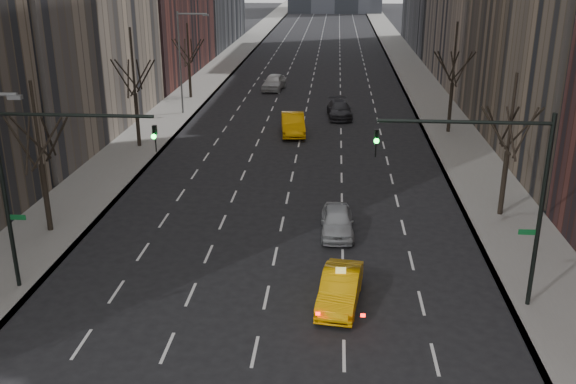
# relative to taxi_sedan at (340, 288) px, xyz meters

# --- Properties ---
(sidewalk_left) EXTENTS (4.50, 320.00, 0.15)m
(sidewalk_left) POSITION_rel_taxi_sedan_xyz_m (-15.35, 58.30, -0.64)
(sidewalk_left) COLOR slate
(sidewalk_left) RESTS_ON ground
(sidewalk_right) EXTENTS (4.50, 320.00, 0.15)m
(sidewalk_right) POSITION_rel_taxi_sedan_xyz_m (9.15, 58.30, -0.64)
(sidewalk_right) COLOR slate
(sidewalk_right) RESTS_ON ground
(tree_lw_b) EXTENTS (3.36, 3.50, 7.82)m
(tree_lw_b) POSITION_rel_taxi_sedan_xyz_m (-15.10, 6.30, 3.00)
(tree_lw_b) COLOR black
(tree_lw_b) RESTS_ON ground
(tree_lw_c) EXTENTS (3.36, 3.50, 8.74)m
(tree_lw_c) POSITION_rel_taxi_sedan_xyz_m (-15.10, 22.30, 3.32)
(tree_lw_c) COLOR black
(tree_lw_c) RESTS_ON ground
(tree_lw_d) EXTENTS (3.36, 3.50, 7.36)m
(tree_lw_d) POSITION_rel_taxi_sedan_xyz_m (-15.10, 40.30, 2.85)
(tree_lw_d) COLOR black
(tree_lw_d) RESTS_ON ground
(tree_rw_b) EXTENTS (3.36, 3.50, 7.82)m
(tree_rw_b) POSITION_rel_taxi_sedan_xyz_m (8.90, 10.30, 3.00)
(tree_rw_b) COLOR black
(tree_rw_b) RESTS_ON ground
(tree_rw_c) EXTENTS (3.36, 3.50, 8.74)m
(tree_rw_c) POSITION_rel_taxi_sedan_xyz_m (8.90, 28.30, 3.32)
(tree_rw_c) COLOR black
(tree_rw_c) RESTS_ON ground
(traffic_mast_left) EXTENTS (6.69, 0.39, 8.00)m
(traffic_mast_left) POSITION_rel_taxi_sedan_xyz_m (-12.21, 0.30, 4.77)
(traffic_mast_left) COLOR black
(traffic_mast_left) RESTS_ON ground
(traffic_mast_right) EXTENTS (6.69, 0.39, 8.00)m
(traffic_mast_right) POSITION_rel_taxi_sedan_xyz_m (6.01, 0.30, 4.77)
(traffic_mast_right) COLOR black
(traffic_mast_right) RESTS_ON ground
(streetlight_far) EXTENTS (2.83, 0.22, 9.00)m
(streetlight_far) POSITION_rel_taxi_sedan_xyz_m (-13.94, 33.30, 4.90)
(streetlight_far) COLOR slate
(streetlight_far) RESTS_ON ground
(taxi_sedan) EXTENTS (2.07, 4.50, 1.43)m
(taxi_sedan) POSITION_rel_taxi_sedan_xyz_m (0.00, 0.00, 0.00)
(taxi_sedan) COLOR #F5A905
(taxi_sedan) RESTS_ON ground
(silver_sedan_ahead) EXTENTS (1.76, 4.18, 1.41)m
(silver_sedan_ahead) POSITION_rel_taxi_sedan_xyz_m (-0.14, 7.22, -0.01)
(silver_sedan_ahead) COLOR #A0A4A8
(silver_sedan_ahead) RESTS_ON ground
(far_taxi) EXTENTS (2.38, 5.35, 1.71)m
(far_taxi) POSITION_rel_taxi_sedan_xyz_m (-3.76, 27.05, 0.14)
(far_taxi) COLOR #FAA305
(far_taxi) RESTS_ON ground
(far_suv_grey) EXTENTS (2.46, 5.19, 1.46)m
(far_suv_grey) POSITION_rel_taxi_sedan_xyz_m (0.01, 33.19, 0.02)
(far_suv_grey) COLOR #29282D
(far_suv_grey) RESTS_ON ground
(far_car_white) EXTENTS (2.54, 5.15, 1.69)m
(far_car_white) POSITION_rel_taxi_sedan_xyz_m (-7.08, 45.56, 0.13)
(far_car_white) COLOR silver
(far_car_white) RESTS_ON ground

